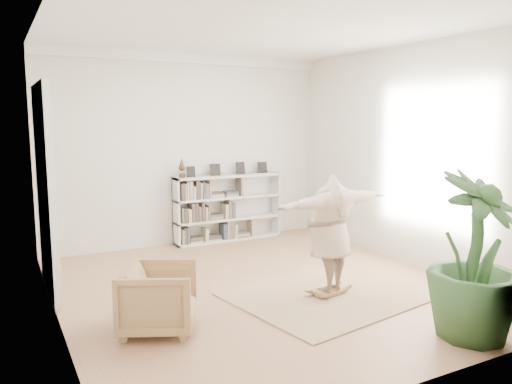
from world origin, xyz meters
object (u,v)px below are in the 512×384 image
(bookshelf, at_px, (228,208))
(rocker_board, at_px, (329,291))
(person, at_px, (330,230))
(houseplant, at_px, (476,256))
(armchair, at_px, (159,298))

(bookshelf, height_order, rocker_board, bookshelf)
(rocker_board, distance_m, person, 0.85)
(bookshelf, relative_size, houseplant, 1.20)
(bookshelf, distance_m, rocker_board, 3.61)
(rocker_board, xyz_separation_m, person, (0.00, -0.00, 0.85))
(bookshelf, bearing_deg, rocker_board, -92.16)
(bookshelf, xyz_separation_m, person, (-0.13, -3.56, 0.27))
(armchair, xyz_separation_m, houseplant, (2.98, -1.78, 0.53))
(person, xyz_separation_m, houseplant, (0.60, -1.80, 0.00))
(armchair, xyz_separation_m, rocker_board, (2.38, 0.02, -0.31))
(armchair, height_order, person, person)
(bookshelf, height_order, person, person)
(rocker_board, relative_size, houseplant, 0.27)
(person, height_order, houseplant, houseplant)
(houseplant, bearing_deg, rocker_board, 108.44)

